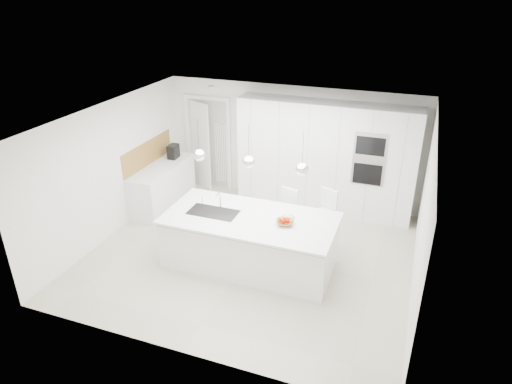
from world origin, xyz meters
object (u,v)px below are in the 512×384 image
(bar_stool_right, at_px, (326,221))
(bar_stool_left, at_px, (287,219))
(island_base, at_px, (249,243))
(fruit_bowl, at_px, (285,223))
(espresso_machine, at_px, (173,151))

(bar_stool_right, bearing_deg, bar_stool_left, -144.71)
(bar_stool_right, bearing_deg, island_base, -113.99)
(bar_stool_left, bearing_deg, fruit_bowl, -61.16)
(espresso_machine, xyz_separation_m, bar_stool_left, (2.94, -1.17, -0.51))
(island_base, bearing_deg, espresso_machine, 141.54)
(espresso_machine, relative_size, bar_stool_right, 0.27)
(island_base, bearing_deg, bar_stool_right, 42.01)
(espresso_machine, distance_m, bar_stool_left, 3.20)
(fruit_bowl, xyz_separation_m, bar_stool_left, (-0.20, 0.83, -0.40))
(bar_stool_left, distance_m, bar_stool_right, 0.70)
(island_base, relative_size, fruit_bowl, 9.97)
(island_base, distance_m, bar_stool_left, 0.94)
(fruit_bowl, bearing_deg, bar_stool_left, 103.56)
(fruit_bowl, height_order, bar_stool_left, bar_stool_left)
(espresso_machine, bearing_deg, fruit_bowl, -35.65)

